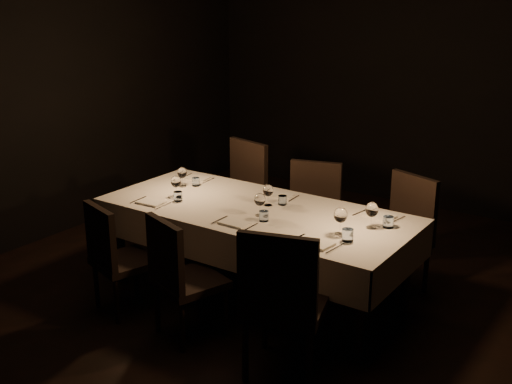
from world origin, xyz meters
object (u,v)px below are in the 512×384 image
Objects in this scene: dining_table at (256,217)px; chair_near_center at (180,273)px; chair_near_right at (283,298)px; chair_far_right at (402,228)px; chair_near_left at (114,253)px; chair_far_left at (239,191)px; chair_far_center at (312,212)px.

chair_near_center is (-0.07, -0.85, -0.17)m from dining_table.
chair_near_center is at bearing -17.36° from chair_near_right.
chair_far_right is at bearing 41.63° from dining_table.
chair_near_left is 1.54m from chair_near_right.
chair_near_center is 1.94m from chair_far_right.
dining_table is 2.41× the size of chair_near_right.
chair_far_left is (-0.69, 1.67, 0.05)m from chair_near_center.
chair_near_right is 1.07× the size of chair_far_right.
dining_table is 1.14m from chair_near_left.
chair_far_left is (-0.76, 0.81, -0.12)m from dining_table.
chair_far_right is (1.65, 1.66, 0.04)m from chair_near_left.
dining_table is at bearing -34.08° from chair_far_left.
chair_near_center is 0.89× the size of chair_near_right.
chair_near_center is at bearing -163.91° from chair_near_left.
chair_far_right is at bearing -117.93° from chair_near_left.
chair_far_right is at bearing 12.83° from chair_far_left.
dining_table is at bearing -118.70° from chair_far_right.
chair_far_left reaches higher than dining_table.
chair_near_right is (0.87, -0.01, 0.06)m from chair_near_center.
chair_near_right reaches higher than chair_far_right.
chair_near_center is 0.87m from chair_near_right.
chair_far_center is (0.82, 1.60, 0.03)m from chair_near_left.
chair_far_left reaches higher than chair_far_right.
chair_far_left is at bearing -48.67° from chair_near_center.
dining_table is at bearing -112.33° from chair_far_center.
chair_near_left is at bearing -131.28° from dining_table.
chair_far_right is at bearing -110.65° from chair_near_right.
chair_near_right is 1.68m from chair_far_right.
chair_near_left is 1.66m from chair_far_left.
chair_near_right reaches higher than chair_near_center.
chair_near_left is 0.96× the size of chair_near_center.
dining_table is 2.59× the size of chair_far_right.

